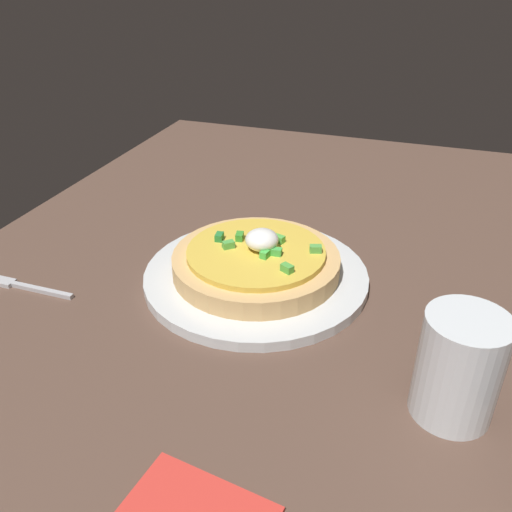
{
  "coord_description": "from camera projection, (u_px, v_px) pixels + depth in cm",
  "views": [
    {
      "loc": [
        50.05,
        12.12,
        35.2
      ],
      "look_at": [
        1.58,
        -4.51,
        5.24
      ],
      "focal_mm": 37.53,
      "sensor_mm": 36.0,
      "label": 1
    }
  ],
  "objects": [
    {
      "name": "dining_table",
      "position": [
        297.0,
        287.0,
        0.62
      ],
      "size": [
        107.75,
        82.26,
        2.05
      ],
      "primitive_type": "cube",
      "color": "brown",
      "rests_on": "ground"
    },
    {
      "name": "plate",
      "position": [
        256.0,
        276.0,
        0.61
      ],
      "size": [
        25.22,
        25.22,
        1.19
      ],
      "primitive_type": "cylinder",
      "color": "silver",
      "rests_on": "dining_table"
    },
    {
      "name": "pizza",
      "position": [
        256.0,
        260.0,
        0.6
      ],
      "size": [
        18.69,
        18.69,
        5.13
      ],
      "color": "tan",
      "rests_on": "plate"
    },
    {
      "name": "cup_far",
      "position": [
        458.0,
        369.0,
        0.42
      ],
      "size": [
        6.58,
        6.58,
        9.26
      ],
      "color": "silver",
      "rests_on": "dining_table"
    },
    {
      "name": "fork",
      "position": [
        24.0,
        286.0,
        0.59
      ],
      "size": [
        1.41,
        10.62,
        0.5
      ],
      "rotation": [
        0.0,
        0.0,
        -1.57
      ],
      "color": "#B7B7BC",
      "rests_on": "dining_table"
    }
  ]
}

